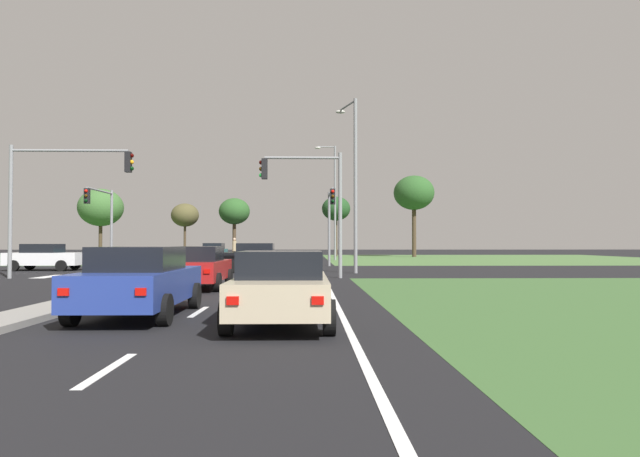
{
  "coord_description": "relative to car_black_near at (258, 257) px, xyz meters",
  "views": [
    {
      "loc": [
        6.07,
        -2.43,
        1.64
      ],
      "look_at": [
        6.72,
        26.06,
        2.37
      ],
      "focal_mm": 31.2,
      "sensor_mm": 36.0,
      "label": 1
    }
  ],
  "objects": [
    {
      "name": "pedestrian_at_median",
      "position": [
        -3.21,
        14.56,
        0.48
      ],
      "size": [
        0.34,
        0.34,
        1.9
      ],
      "rotation": [
        0.0,
        0.0,
        2.1
      ],
      "color": "#232833",
      "rests_on": "median_island_far"
    },
    {
      "name": "car_red_third",
      "position": [
        -1.11,
        -11.11,
        -0.05
      ],
      "size": [
        1.98,
        4.29,
        1.51
      ],
      "color": "#A31919",
      "rests_on": "ground"
    },
    {
      "name": "car_beige_second",
      "position": [
        2.25,
        -19.9,
        -0.06
      ],
      "size": [
        2.04,
        4.32,
        1.48
      ],
      "color": "#BCAD8E",
      "rests_on": "ground"
    },
    {
      "name": "treeline_near",
      "position": [
        -21.4,
        34.29,
        4.92
      ],
      "size": [
        5.15,
        5.15,
        7.95
      ],
      "color": "#423323",
      "rests_on": "ground"
    },
    {
      "name": "treeline_fifth",
      "position": [
        15.16,
        33.07,
        6.56
      ],
      "size": [
        4.7,
        4.7,
        9.45
      ],
      "color": "#423323",
      "rests_on": "ground"
    },
    {
      "name": "edge_line_right",
      "position": [
        3.55,
        -16.66,
        -0.82
      ],
      "size": [
        0.14,
        24.0,
        0.01
      ],
      "primitive_type": "cube",
      "color": "silver",
      "rests_on": "ground"
    },
    {
      "name": "crosswalk_bar_sixth",
      "position": [
        -3.95,
        -3.86,
        -0.82
      ],
      "size": [
        0.7,
        2.8,
        0.01
      ],
      "primitive_type": "cube",
      "color": "silver",
      "rests_on": "ground"
    },
    {
      "name": "traffic_signal_far_left",
      "position": [
        -10.9,
        6.2,
        2.86
      ],
      "size": [
        0.32,
        4.71,
        5.32
      ],
      "color": "gray",
      "rests_on": "ground"
    },
    {
      "name": "crosswalk_bar_second",
      "position": [
        -8.55,
        -3.86,
        -0.82
      ],
      "size": [
        0.7,
        2.8,
        0.01
      ],
      "primitive_type": "cube",
      "color": "silver",
      "rests_on": "ground"
    },
    {
      "name": "traffic_signal_far_right",
      "position": [
        4.3,
        5.71,
        2.85
      ],
      "size": [
        0.32,
        5.82,
        5.22
      ],
      "color": "gray",
      "rests_on": "ground"
    },
    {
      "name": "lane_dash_second",
      "position": [
        0.2,
        -17.81,
        -0.82
      ],
      "size": [
        0.14,
        2.0,
        0.01
      ],
      "primitive_type": "cube",
      "color": "silver",
      "rests_on": "ground"
    },
    {
      "name": "car_blue_sixth",
      "position": [
        -0.96,
        -18.61,
        -0.03
      ],
      "size": [
        2.06,
        4.6,
        1.55
      ],
      "color": "navy",
      "rests_on": "ground"
    },
    {
      "name": "lane_dash_third",
      "position": [
        0.2,
        -11.81,
        -0.82
      ],
      "size": [
        0.14,
        2.0,
        0.01
      ],
      "primitive_type": "cube",
      "color": "silver",
      "rests_on": "ground"
    },
    {
      "name": "grass_verge_far_right",
      "position": [
        22.2,
        25.84,
        -0.82
      ],
      "size": [
        35.0,
        35.0,
        0.01
      ],
      "primitive_type": "cube",
      "color": "#476B38",
      "rests_on": "ground"
    },
    {
      "name": "crosswalk_bar_third",
      "position": [
        -7.4,
        -3.86,
        -0.82
      ],
      "size": [
        0.7,
        2.8,
        0.01
      ],
      "primitive_type": "cube",
      "color": "silver",
      "rests_on": "ground"
    },
    {
      "name": "traffic_signal_near_right",
      "position": [
        2.97,
        -5.26,
        3.15
      ],
      "size": [
        3.88,
        0.32,
        5.86
      ],
      "color": "gray",
      "rests_on": "ground"
    },
    {
      "name": "car_black_near",
      "position": [
        0.0,
        0.0,
        0.0
      ],
      "size": [
        4.39,
        2.05,
        1.61
      ],
      "rotation": [
        0.0,
        0.0,
        -1.57
      ],
      "color": "black",
      "rests_on": "ground"
    },
    {
      "name": "traffic_signal_near_left",
      "position": [
        -8.89,
        -5.26,
        3.46
      ],
      "size": [
        5.72,
        0.32,
        6.15
      ],
      "color": "gray",
      "rests_on": "ground"
    },
    {
      "name": "crosswalk_bar_fourth",
      "position": [
        -6.25,
        -3.86,
        -0.82
      ],
      "size": [
        0.7,
        2.8,
        0.01
      ],
      "primitive_type": "cube",
      "color": "silver",
      "rests_on": "ground"
    },
    {
      "name": "treeline_second",
      "position": [
        -12.16,
        36.87,
        4.15
      ],
      "size": [
        3.34,
        3.34,
        6.43
      ],
      "color": "#423323",
      "rests_on": "ground"
    },
    {
      "name": "treeline_fourth",
      "position": [
        6.22,
        35.63,
        4.88
      ],
      "size": [
        3.42,
        3.42,
        7.2
      ],
      "color": "#423323",
      "rests_on": "ground"
    },
    {
      "name": "crosswalk_bar_seventh",
      "position": [
        -2.8,
        -3.86,
        -0.82
      ],
      "size": [
        0.7,
        2.8,
        0.01
      ],
      "primitive_type": "cube",
      "color": "silver",
      "rests_on": "ground"
    },
    {
      "name": "crosswalk_bar_near",
      "position": [
        -9.7,
        -3.86,
        -0.82
      ],
      "size": [
        0.7,
        2.8,
        0.01
      ],
      "primitive_type": "cube",
      "color": "silver",
      "rests_on": "ground"
    },
    {
      "name": "car_white_fourth",
      "position": [
        -12.8,
        2.2,
        -0.02
      ],
      "size": [
        4.29,
        2.1,
        1.57
      ],
      "rotation": [
        0.0,
        0.0,
        -1.57
      ],
      "color": "silver",
      "rests_on": "ground"
    },
    {
      "name": "crosswalk_bar_fifth",
      "position": [
        -5.1,
        -3.86,
        -0.82
      ],
      "size": [
        0.7,
        2.8,
        0.01
      ],
      "primitive_type": "cube",
      "color": "silver",
      "rests_on": "ground"
    },
    {
      "name": "lane_dash_near",
      "position": [
        0.2,
        -23.81,
        -0.82
      ],
      "size": [
        0.14,
        2.0,
        0.01
      ],
      "primitive_type": "cube",
      "color": "silver",
      "rests_on": "ground"
    },
    {
      "name": "median_island_near",
      "position": [
        -3.3,
        -17.66,
        -0.75
      ],
      "size": [
        1.2,
        22.0,
        0.14
      ],
      "primitive_type": "cube",
      "color": "gray",
      "rests_on": "ground"
    },
    {
      "name": "treeline_third",
      "position": [
        -5.86,
        34.53,
        4.47
      ],
      "size": [
        3.64,
        3.64,
        6.9
      ],
      "color": "#423323",
      "rests_on": "ground"
    },
    {
      "name": "median_island_far",
      "position": [
        -3.3,
        26.34,
        -0.75
      ],
      "size": [
        1.2,
        36.0,
        0.14
      ],
      "primitive_type": "cube",
      "color": "gray",
      "rests_on": "ground"
    },
    {
      "name": "ground_plane",
      "position": [
        -3.3,
        1.34,
        -0.82
      ],
      "size": [
        200.0,
        200.0,
        0.0
      ],
      "primitive_type": "plane",
      "color": "black"
    },
    {
      "name": "lane_dash_fourth",
      "position": [
        0.2,
        -5.81,
        -0.82
      ],
      "size": [
        0.14,
        2.0,
        0.01
      ],
      "primitive_type": "cube",
      "color": "silver",
      "rests_on": "ground"
    },
    {
      "name": "car_teal_fifth",
      "position": [
        -5.49,
        18.05,
        -0.0
      ],
      "size": [
        2.07,
        4.46,
        1.61
      ],
      "rotation": [
        0.0,
        0.0,
        3.14
      ],
      "color": "#19565B",
      "rests_on": "ground"
    },
    {
      "name": "stop_bar_near",
      "position": [
        0.5,
        -5.66,
        -0.82
      ],
      "size": [
        6.4,
        0.5,
        0.01
      ],
      "primitive_type": "cube",
      "color": "silver",
      "rests_on": "ground"
    },
    {
      "name": "street_lamp_third",
      "position": [
        5.24,
        21.02,
        5.09
      ],
      "size": [
        2.02,
        0.34,
        10.78
      ],
      "color": "gray",
      "rests_on": "ground"
    },
    {
      "name": "street_lamp_second",
      "position": [
        5.3,
        -0.98,
        4.48
      ],
      "size": [
        1.07,
        2.45,
        9.46
      ],
      "color": "gray",
      "rests_on": "ground"
    }
  ]
}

